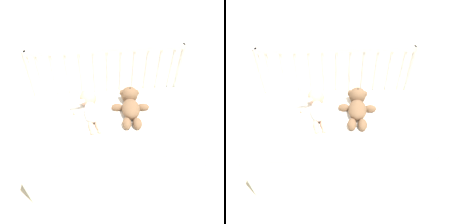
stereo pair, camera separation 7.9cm
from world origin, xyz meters
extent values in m
plane|color=#C6B293|center=(0.00, 0.00, 0.00)|extent=(12.00, 12.00, 0.00)
cube|color=silver|center=(0.00, 0.00, 0.22)|extent=(1.22, 0.67, 0.45)
cylinder|color=beige|center=(-0.59, 0.36, 0.42)|extent=(0.04, 0.04, 0.83)
cylinder|color=beige|center=(0.59, 0.36, 0.42)|extent=(0.04, 0.04, 0.83)
cube|color=beige|center=(0.00, 0.36, 0.81)|extent=(1.18, 0.03, 0.04)
cylinder|color=beige|center=(-0.52, 0.36, 0.62)|extent=(0.02, 0.02, 0.35)
cylinder|color=beige|center=(-0.42, 0.36, 0.62)|extent=(0.02, 0.02, 0.35)
cylinder|color=beige|center=(-0.31, 0.36, 0.62)|extent=(0.02, 0.02, 0.35)
cylinder|color=beige|center=(-0.21, 0.36, 0.62)|extent=(0.02, 0.02, 0.35)
cylinder|color=beige|center=(-0.10, 0.36, 0.62)|extent=(0.02, 0.02, 0.35)
cylinder|color=beige|center=(0.00, 0.36, 0.62)|extent=(0.02, 0.02, 0.35)
cylinder|color=beige|center=(0.10, 0.36, 0.62)|extent=(0.02, 0.02, 0.35)
cylinder|color=beige|center=(0.21, 0.36, 0.62)|extent=(0.02, 0.02, 0.35)
cylinder|color=beige|center=(0.31, 0.36, 0.62)|extent=(0.02, 0.02, 0.35)
cylinder|color=beige|center=(0.42, 0.36, 0.62)|extent=(0.02, 0.02, 0.35)
cylinder|color=beige|center=(0.52, 0.36, 0.62)|extent=(0.02, 0.02, 0.35)
cube|color=white|center=(0.00, 0.04, 0.45)|extent=(0.78, 0.49, 0.01)
ellipsoid|color=brown|center=(0.14, 0.04, 0.50)|extent=(0.15, 0.21, 0.10)
sphere|color=brown|center=(0.16, 0.19, 0.51)|extent=(0.13, 0.13, 0.13)
sphere|color=tan|center=(0.16, 0.19, 0.55)|extent=(0.05, 0.05, 0.05)
sphere|color=black|center=(0.16, 0.19, 0.57)|extent=(0.02, 0.02, 0.02)
sphere|color=brown|center=(0.11, 0.22, 0.52)|extent=(0.05, 0.05, 0.05)
sphere|color=brown|center=(0.21, 0.21, 0.52)|extent=(0.05, 0.05, 0.05)
ellipsoid|color=brown|center=(0.05, 0.10, 0.48)|extent=(0.10, 0.07, 0.06)
ellipsoid|color=brown|center=(0.24, 0.08, 0.48)|extent=(0.10, 0.07, 0.06)
ellipsoid|color=brown|center=(0.09, -0.08, 0.48)|extent=(0.07, 0.11, 0.06)
ellipsoid|color=brown|center=(0.16, -0.09, 0.48)|extent=(0.07, 0.11, 0.06)
ellipsoid|color=white|center=(-0.14, 0.04, 0.50)|extent=(0.12, 0.21, 0.09)
sphere|color=tan|center=(-0.16, 0.18, 0.51)|extent=(0.13, 0.13, 0.13)
ellipsoid|color=white|center=(-0.24, 0.12, 0.53)|extent=(0.12, 0.05, 0.04)
ellipsoid|color=white|center=(-0.07, 0.10, 0.47)|extent=(0.12, 0.05, 0.04)
sphere|color=tan|center=(-0.27, 0.08, 0.47)|extent=(0.03, 0.03, 0.03)
sphere|color=tan|center=(-0.03, 0.11, 0.47)|extent=(0.03, 0.03, 0.03)
ellipsoid|color=tan|center=(-0.15, -0.07, 0.47)|extent=(0.05, 0.12, 0.04)
ellipsoid|color=tan|center=(-0.10, -0.07, 0.47)|extent=(0.05, 0.12, 0.04)
sphere|color=tan|center=(-0.14, -0.13, 0.47)|extent=(0.03, 0.03, 0.03)
sphere|color=tan|center=(-0.10, -0.12, 0.47)|extent=(0.03, 0.03, 0.03)
camera|label=1|loc=(-0.11, -1.03, 1.44)|focal=32.00mm
camera|label=2|loc=(-0.04, -1.03, 1.44)|focal=32.00mm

